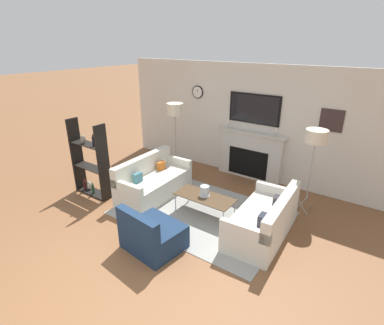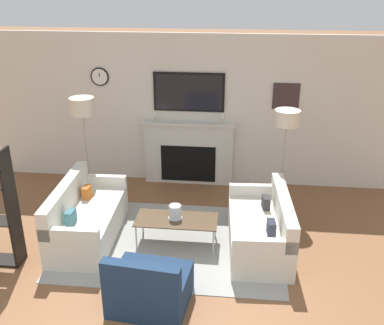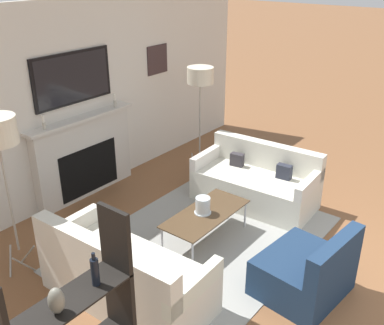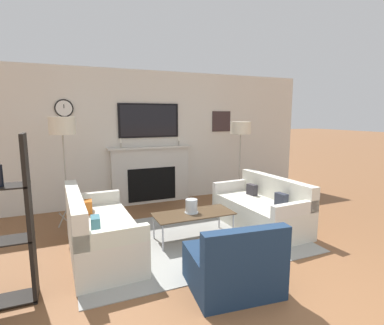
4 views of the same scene
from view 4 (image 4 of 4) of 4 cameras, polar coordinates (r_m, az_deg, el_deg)
fireplace_wall at (r=6.27m, az=-8.15°, el=3.54°), size 7.35×0.28×2.70m
area_rug at (r=4.56m, az=-0.54°, el=-14.33°), size 3.16×2.26×0.01m
couch_left at (r=4.16m, az=-17.40°, el=-12.63°), size 0.84×1.76×0.85m
couch_right at (r=5.05m, az=13.08°, el=-8.73°), size 0.89×1.68×0.81m
armchair at (r=3.32m, az=7.93°, el=-18.98°), size 0.96×0.85×0.76m
coffee_table at (r=4.44m, az=0.31°, el=-9.92°), size 1.17×0.52×0.39m
hurricane_candle at (r=4.42m, az=-0.10°, el=-8.44°), size 0.20×0.20×0.20m
floor_lamp_left at (r=5.12m, az=-23.49°, el=6.16°), size 0.40×0.40×1.79m
floor_lamp_right at (r=6.06m, az=9.25°, el=6.27°), size 0.40×0.40×1.69m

